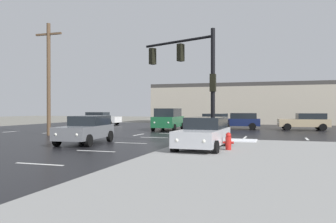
% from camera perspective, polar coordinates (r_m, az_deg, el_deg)
% --- Properties ---
extents(ground_plane, '(120.00, 120.00, 0.00)m').
position_cam_1_polar(ground_plane, '(25.68, -0.79, -4.04)').
color(ground_plane, slate).
extents(road_asphalt, '(44.00, 44.00, 0.02)m').
position_cam_1_polar(road_asphalt, '(25.68, -0.79, -4.02)').
color(road_asphalt, black).
rests_on(road_asphalt, ground_plane).
extents(snow_strip_curbside, '(4.00, 1.60, 0.06)m').
position_cam_1_polar(snow_strip_curbside, '(20.59, 8.94, -4.68)').
color(snow_strip_curbside, white).
rests_on(snow_strip_curbside, sidewalk_corner).
extents(lane_markings, '(36.15, 36.15, 0.01)m').
position_cam_1_polar(lane_markings, '(24.00, 0.89, -4.30)').
color(lane_markings, silver).
rests_on(lane_markings, road_asphalt).
extents(traffic_signal_mast, '(4.48, 1.99, 6.00)m').
position_cam_1_polar(traffic_signal_mast, '(18.53, 4.13, 7.00)').
color(traffic_signal_mast, black).
rests_on(traffic_signal_mast, sidewalk_corner).
extents(fire_hydrant, '(0.48, 0.26, 0.79)m').
position_cam_1_polar(fire_hydrant, '(15.88, 10.01, -4.88)').
color(fire_hydrant, red).
rests_on(fire_hydrant, sidewalk_corner).
extents(strip_building_background, '(25.03, 8.00, 5.43)m').
position_cam_1_polar(strip_building_background, '(48.95, 12.66, 1.26)').
color(strip_building_background, '#BCB29E').
rests_on(strip_building_background, ground_plane).
extents(sedan_black, '(2.28, 4.63, 1.58)m').
position_cam_1_polar(sedan_black, '(29.29, 7.66, -1.82)').
color(sedan_black, black).
rests_on(sedan_black, road_asphalt).
extents(sedan_tan, '(4.67, 2.41, 1.58)m').
position_cam_1_polar(sedan_tan, '(34.51, 21.87, -1.51)').
color(sedan_tan, tan).
rests_on(sedan_tan, road_asphalt).
extents(sedan_navy, '(4.63, 2.28, 1.58)m').
position_cam_1_polar(sedan_navy, '(34.32, 11.62, -1.50)').
color(sedan_navy, '#141E47').
rests_on(sedan_navy, road_asphalt).
extents(sedan_silver, '(2.15, 4.59, 1.58)m').
position_cam_1_polar(sedan_silver, '(16.41, 6.04, -3.59)').
color(sedan_silver, '#B7BABF').
rests_on(sedan_silver, road_asphalt).
extents(suv_green, '(2.38, 4.92, 2.03)m').
position_cam_1_polar(suv_green, '(31.80, 0.04, -1.21)').
color(suv_green, '#195933').
rests_on(suv_green, road_asphalt).
extents(sedan_grey, '(2.43, 4.68, 1.58)m').
position_cam_1_polar(sedan_grey, '(20.25, -13.40, -2.84)').
color(sedan_grey, slate).
rests_on(sedan_grey, road_asphalt).
extents(sedan_white, '(4.62, 2.22, 1.58)m').
position_cam_1_polar(sedan_white, '(43.12, -11.08, -1.10)').
color(sedan_white, white).
rests_on(sedan_white, road_asphalt).
extents(utility_pole_mid, '(2.20, 0.28, 8.39)m').
position_cam_1_polar(utility_pole_mid, '(27.22, -19.24, 5.47)').
color(utility_pole_mid, brown).
rests_on(utility_pole_mid, ground_plane).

